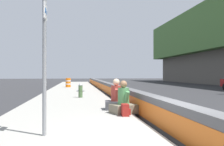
# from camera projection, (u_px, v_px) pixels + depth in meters

# --- Properties ---
(ground_plane) EXTENTS (160.00, 160.00, 0.00)m
(ground_plane) POSITION_uv_depth(u_px,v_px,m) (177.00, 138.00, 6.08)
(ground_plane) COLOR #2B2B2D
(ground_plane) RESTS_ON ground
(sidewalk_strip) EXTENTS (80.00, 4.40, 0.14)m
(sidewalk_strip) POSITION_uv_depth(u_px,v_px,m) (64.00, 139.00, 5.72)
(sidewalk_strip) COLOR gray
(sidewalk_strip) RESTS_ON ground_plane
(jersey_barrier) EXTENTS (76.00, 0.45, 0.85)m
(jersey_barrier) POSITION_uv_depth(u_px,v_px,m) (177.00, 120.00, 6.08)
(jersey_barrier) COLOR #545456
(jersey_barrier) RESTS_ON ground_plane
(route_sign_post) EXTENTS (0.44, 0.09, 3.60)m
(route_sign_post) POSITION_uv_depth(u_px,v_px,m) (45.00, 44.00, 5.77)
(route_sign_post) COLOR gray
(route_sign_post) RESTS_ON sidewalk_strip
(fire_hydrant) EXTENTS (0.26, 0.46, 0.88)m
(fire_hydrant) POSITION_uv_depth(u_px,v_px,m) (81.00, 90.00, 15.08)
(fire_hydrant) COLOR #47663D
(fire_hydrant) RESTS_ON sidewalk_strip
(seated_person_foreground) EXTENTS (0.94, 1.01, 1.16)m
(seated_person_foreground) POSITION_uv_depth(u_px,v_px,m) (123.00, 103.00, 9.04)
(seated_person_foreground) COLOR #706651
(seated_person_foreground) RESTS_ON sidewalk_strip
(seated_person_middle) EXTENTS (0.82, 0.93, 1.20)m
(seated_person_middle) POSITION_uv_depth(u_px,v_px,m) (116.00, 100.00, 10.04)
(seated_person_middle) COLOR #424247
(seated_person_middle) RESTS_ON sidewalk_strip
(backpack) EXTENTS (0.32, 0.28, 0.40)m
(backpack) POSITION_uv_depth(u_px,v_px,m) (125.00, 110.00, 8.43)
(backpack) COLOR maroon
(backpack) RESTS_ON sidewalk_strip
(construction_barrel) EXTENTS (0.54, 0.54, 0.95)m
(construction_barrel) POSITION_uv_depth(u_px,v_px,m) (68.00, 83.00, 26.90)
(construction_barrel) COLOR orange
(construction_barrel) RESTS_ON sidewalk_strip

